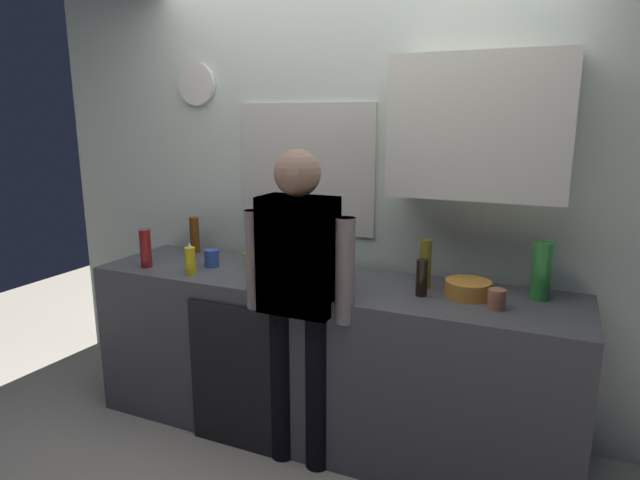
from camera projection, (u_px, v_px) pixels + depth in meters
ground_plane at (300, 460)px, 2.81m from camera, size 8.00×8.00×0.00m
kitchen_counter at (323, 358)px, 2.97m from camera, size 2.63×0.64×0.89m
dishwasher_panel at (236, 379)px, 2.83m from camera, size 0.56×0.02×0.80m
back_wall_assembly at (367, 186)px, 3.09m from camera, size 4.23×0.42×2.60m
coffee_maker at (320, 254)px, 2.82m from camera, size 0.20×0.20×0.33m
bottle_olive_oil at (425, 264)px, 2.72m from camera, size 0.06×0.06×0.25m
bottle_amber_beer at (195, 235)px, 3.45m from camera, size 0.06×0.06×0.23m
bottle_clear_soda at (542, 271)px, 2.55m from camera, size 0.09×0.09×0.28m
bottle_red_vinegar at (146, 248)px, 3.11m from camera, size 0.06×0.06×0.22m
bottle_dark_sauce at (422, 278)px, 2.61m from camera, size 0.06×0.06×0.18m
cup_yellow_cup at (250, 259)px, 3.13m from camera, size 0.07×0.07×0.08m
cup_terracotta_mug at (497, 299)px, 2.44m from camera, size 0.08×0.08×0.09m
cup_blue_mug at (212, 258)px, 3.13m from camera, size 0.08×0.08×0.10m
mixing_bowl at (468, 289)px, 2.60m from camera, size 0.22×0.22×0.08m
potted_plant at (276, 247)px, 3.06m from camera, size 0.15×0.15×0.23m
dish_soap at (190, 260)px, 2.98m from camera, size 0.06×0.06×0.18m
person_at_sink at (298, 286)px, 2.60m from camera, size 0.57×0.22×1.60m
person_guest at (298, 286)px, 2.60m from camera, size 0.57×0.22×1.60m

